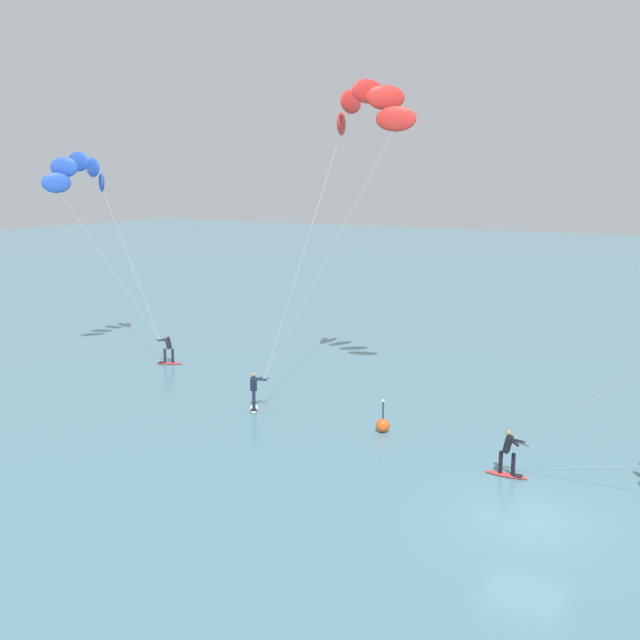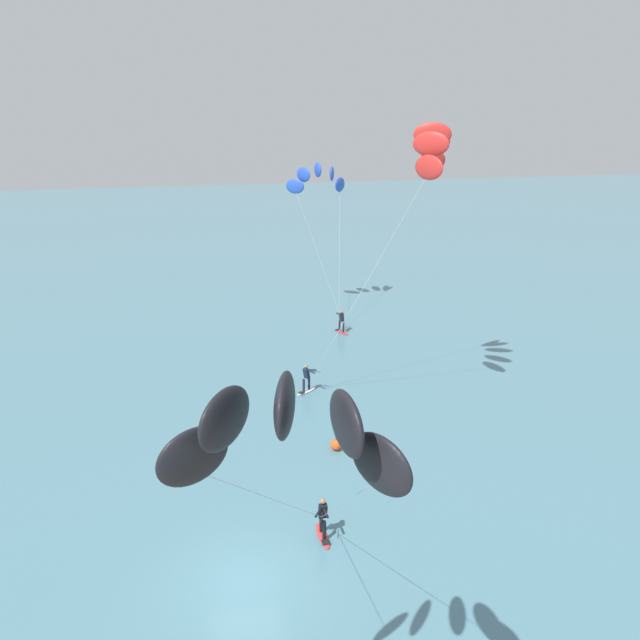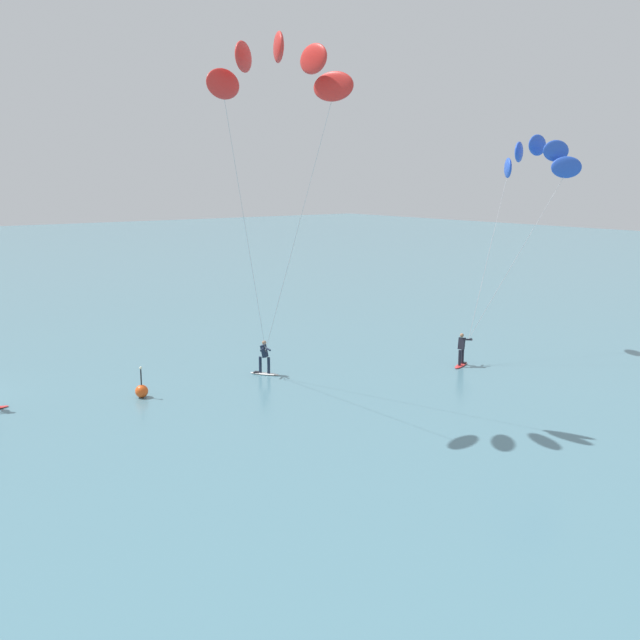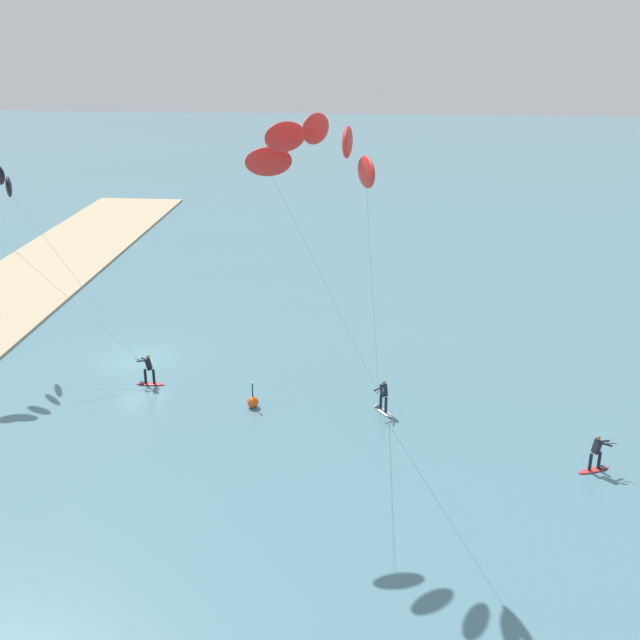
# 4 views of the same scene
# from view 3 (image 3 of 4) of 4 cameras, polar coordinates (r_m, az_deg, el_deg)

# --- Properties ---
(kitesurfer_mid_water) EXTENTS (8.10, 6.04, 14.61)m
(kitesurfer_mid_water) POSITION_cam_3_polar(r_m,az_deg,el_deg) (29.19, -3.24, 17.73)
(kitesurfer_mid_water) COLOR white
(kitesurfer_mid_water) RESTS_ON ground
(kitesurfer_far_out) EXTENTS (4.87, 7.33, 11.58)m
(kitesurfer_far_out) POSITION_cam_3_polar(r_m,az_deg,el_deg) (41.57, 16.03, 11.31)
(kitesurfer_far_out) COLOR red
(kitesurfer_far_out) RESTS_ON ground
(marker_buoy) EXTENTS (0.56, 0.56, 1.38)m
(marker_buoy) POSITION_cam_3_polar(r_m,az_deg,el_deg) (33.17, -13.50, -5.29)
(marker_buoy) COLOR #EA5119
(marker_buoy) RESTS_ON ground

